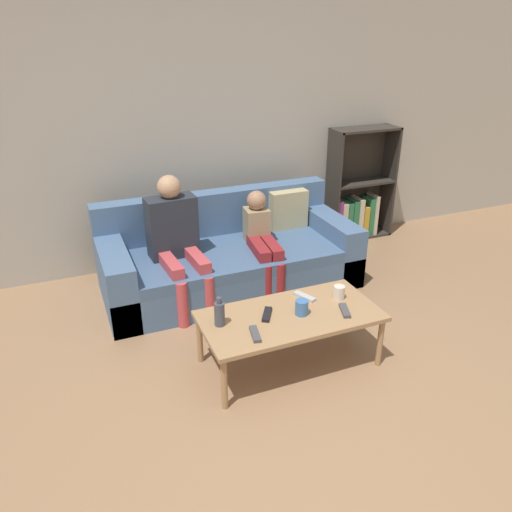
# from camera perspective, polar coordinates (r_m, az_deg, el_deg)

# --- Properties ---
(ground_plane) EXTENTS (22.00, 22.00, 0.00)m
(ground_plane) POSITION_cam_1_polar(r_m,az_deg,el_deg) (3.05, 7.86, -20.12)
(ground_plane) COLOR #997251
(wall_back) EXTENTS (12.00, 0.06, 2.60)m
(wall_back) POSITION_cam_1_polar(r_m,az_deg,el_deg) (4.74, -8.08, 14.43)
(wall_back) COLOR #B7B2A8
(wall_back) RESTS_ON ground_plane
(couch) EXTENTS (2.19, 0.95, 0.78)m
(couch) POSITION_cam_1_polar(r_m,az_deg,el_deg) (4.44, -3.06, -0.27)
(couch) COLOR #4C6B93
(couch) RESTS_ON ground_plane
(bookshelf) EXTENTS (0.72, 0.28, 1.19)m
(bookshelf) POSITION_cam_1_polar(r_m,az_deg,el_deg) (5.55, 11.31, 6.51)
(bookshelf) COLOR #332D28
(bookshelf) RESTS_ON ground_plane
(coffee_table) EXTENTS (1.20, 0.59, 0.39)m
(coffee_table) POSITION_cam_1_polar(r_m,az_deg,el_deg) (3.36, 3.92, -7.15)
(coffee_table) COLOR #A87F56
(coffee_table) RESTS_ON ground_plane
(person_adult) EXTENTS (0.41, 0.67, 1.07)m
(person_adult) POSITION_cam_1_polar(r_m,az_deg,el_deg) (4.10, -9.20, 2.51)
(person_adult) COLOR #C6474C
(person_adult) RESTS_ON ground_plane
(person_child) EXTENTS (0.27, 0.67, 0.85)m
(person_child) POSITION_cam_1_polar(r_m,az_deg,el_deg) (4.30, 0.66, 2.08)
(person_child) COLOR maroon
(person_child) RESTS_ON ground_plane
(cup_near) EXTENTS (0.09, 0.09, 0.10)m
(cup_near) POSITION_cam_1_polar(r_m,az_deg,el_deg) (3.33, 5.25, -5.87)
(cup_near) COLOR #3D70B2
(cup_near) RESTS_ON coffee_table
(cup_far) EXTENTS (0.08, 0.08, 0.10)m
(cup_far) POSITION_cam_1_polar(r_m,az_deg,el_deg) (3.54, 9.47, -4.12)
(cup_far) COLOR silver
(cup_far) RESTS_ON coffee_table
(tv_remote_0) EXTENTS (0.08, 0.18, 0.02)m
(tv_remote_0) POSITION_cam_1_polar(r_m,az_deg,el_deg) (3.12, -0.10, -8.91)
(tv_remote_0) COLOR #47474C
(tv_remote_0) RESTS_ON coffee_table
(tv_remote_1) EXTENTS (0.10, 0.18, 0.02)m
(tv_remote_1) POSITION_cam_1_polar(r_m,az_deg,el_deg) (3.41, 10.11, -6.15)
(tv_remote_1) COLOR #47474C
(tv_remote_1) RESTS_ON coffee_table
(tv_remote_2) EXTENTS (0.11, 0.18, 0.02)m
(tv_remote_2) POSITION_cam_1_polar(r_m,az_deg,el_deg) (3.54, 5.57, -4.64)
(tv_remote_2) COLOR #B7B7BC
(tv_remote_2) RESTS_ON coffee_table
(tv_remote_3) EXTENTS (0.13, 0.17, 0.02)m
(tv_remote_3) POSITION_cam_1_polar(r_m,az_deg,el_deg) (3.32, 1.26, -6.68)
(tv_remote_3) COLOR black
(tv_remote_3) RESTS_ON coffee_table
(bottle) EXTENTS (0.07, 0.07, 0.20)m
(bottle) POSITION_cam_1_polar(r_m,az_deg,el_deg) (3.19, -4.20, -6.56)
(bottle) COLOR #424756
(bottle) RESTS_ON coffee_table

